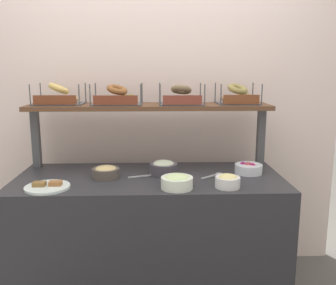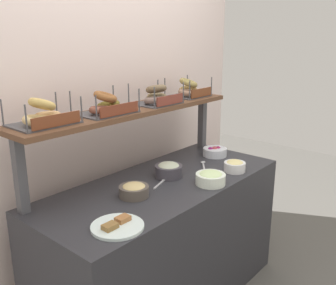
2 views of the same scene
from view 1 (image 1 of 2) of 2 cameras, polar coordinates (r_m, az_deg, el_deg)
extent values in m
cube|color=#F4DBD4|center=(2.83, -2.80, 4.79)|extent=(2.87, 0.06, 2.40)
cube|color=#2D2D33|center=(2.51, -2.79, -14.57)|extent=(1.67, 0.70, 0.85)
cube|color=#4C4C51|center=(2.70, -19.58, 0.61)|extent=(0.05, 0.05, 0.40)
cube|color=#4C4C51|center=(2.68, 14.03, 0.85)|extent=(0.05, 0.05, 0.40)
cube|color=brown|center=(2.54, -2.90, 5.53)|extent=(1.63, 0.32, 0.03)
cylinder|color=#574E46|center=(2.35, -9.48, -4.63)|extent=(0.17, 0.17, 0.06)
ellipsoid|color=#D7BB7A|center=(2.35, -9.50, -4.03)|extent=(0.13, 0.13, 0.04)
cylinder|color=white|center=(2.47, 12.24, -3.96)|extent=(0.18, 0.18, 0.06)
sphere|color=#A32439|center=(2.47, 12.28, -3.49)|extent=(0.04, 0.04, 0.04)
sphere|color=#9C1C4E|center=(2.46, 12.83, -3.55)|extent=(0.04, 0.04, 0.04)
sphere|color=#AC3F4A|center=(2.47, 12.05, -3.50)|extent=(0.05, 0.05, 0.05)
sphere|color=#8A1960|center=(2.48, 11.42, -3.40)|extent=(0.04, 0.04, 0.04)
cylinder|color=white|center=(2.16, 9.12, -6.02)|extent=(0.14, 0.14, 0.06)
ellipsoid|color=#F0DF92|center=(2.16, 9.14, -5.36)|extent=(0.11, 0.11, 0.04)
cylinder|color=#434049|center=(2.38, -0.69, -4.10)|extent=(0.18, 0.18, 0.08)
ellipsoid|color=beige|center=(2.37, -0.70, -3.36)|extent=(0.14, 0.14, 0.05)
cylinder|color=white|center=(2.12, 1.38, -6.18)|extent=(0.18, 0.18, 0.07)
ellipsoid|color=beige|center=(2.11, 1.38, -5.47)|extent=(0.14, 0.14, 0.05)
cylinder|color=white|center=(2.23, -18.00, -6.53)|extent=(0.25, 0.25, 0.01)
cube|color=olive|center=(2.24, -19.13, -6.02)|extent=(0.07, 0.05, 0.02)
cube|color=#A16639|center=(2.23, -16.86, -6.00)|extent=(0.07, 0.05, 0.02)
cube|color=#B7B7BC|center=(2.34, 6.37, -5.23)|extent=(0.12, 0.10, 0.01)
ellipsoid|color=#B7B7BC|center=(2.41, 7.83, -4.76)|extent=(0.04, 0.03, 0.01)
cube|color=#B7B7BC|center=(2.34, -4.45, -5.22)|extent=(0.14, 0.05, 0.01)
ellipsoid|color=#B7B7BC|center=(2.36, -2.34, -4.98)|extent=(0.04, 0.03, 0.01)
cube|color=#4C4C51|center=(2.64, -16.28, 5.72)|extent=(0.32, 0.24, 0.01)
cylinder|color=#4C4C51|center=(2.57, -20.40, 6.80)|extent=(0.01, 0.01, 0.14)
cylinder|color=#4C4C51|center=(2.49, -13.47, 7.07)|extent=(0.01, 0.01, 0.14)
cylinder|color=#4C4C51|center=(2.79, -18.93, 7.20)|extent=(0.01, 0.01, 0.14)
cylinder|color=#4C4C51|center=(2.71, -12.52, 7.44)|extent=(0.01, 0.01, 0.14)
cube|color=brown|center=(2.52, -16.98, 6.26)|extent=(0.28, 0.01, 0.06)
torus|color=#D6B779|center=(2.62, -17.68, 6.31)|extent=(0.19, 0.19, 0.06)
torus|color=tan|center=(2.66, -15.10, 6.43)|extent=(0.16, 0.16, 0.05)
torus|color=#DDB863|center=(2.63, -16.40, 7.94)|extent=(0.17, 0.17, 0.09)
cube|color=#4C4C51|center=(2.54, -7.75, 5.88)|extent=(0.33, 0.24, 0.01)
cylinder|color=#4C4C51|center=(2.45, -11.87, 7.08)|extent=(0.01, 0.01, 0.14)
cylinder|color=#4C4C51|center=(2.41, -4.18, 7.23)|extent=(0.01, 0.01, 0.14)
cylinder|color=#4C4C51|center=(2.67, -11.04, 7.45)|extent=(0.01, 0.01, 0.14)
cylinder|color=#4C4C51|center=(2.64, -4.00, 7.59)|extent=(0.01, 0.01, 0.14)
cube|color=brown|center=(2.42, -8.05, 6.45)|extent=(0.28, 0.01, 0.06)
torus|color=brown|center=(2.52, -9.17, 6.48)|extent=(0.20, 0.20, 0.05)
torus|color=olive|center=(2.57, -6.57, 6.75)|extent=(0.20, 0.20, 0.06)
torus|color=brown|center=(2.54, -7.80, 8.03)|extent=(0.20, 0.20, 0.08)
cube|color=#4C4C51|center=(2.53, 2.02, 5.94)|extent=(0.30, 0.24, 0.01)
cylinder|color=#4C4C51|center=(2.40, -1.22, 7.24)|extent=(0.01, 0.01, 0.14)
cylinder|color=#4C4C51|center=(2.42, 5.64, 7.22)|extent=(0.01, 0.01, 0.14)
cylinder|color=#4C4C51|center=(2.63, -1.29, 7.59)|extent=(0.01, 0.01, 0.14)
cylinder|color=#4C4C51|center=(2.65, 4.98, 7.58)|extent=(0.01, 0.01, 0.14)
cube|color=brown|center=(2.40, 2.23, 6.52)|extent=(0.25, 0.01, 0.06)
torus|color=#786159|center=(2.49, 0.88, 6.58)|extent=(0.16, 0.16, 0.05)
torus|color=olive|center=(2.56, 2.97, 6.71)|extent=(0.20, 0.20, 0.05)
torus|color=#796448|center=(2.52, 2.04, 8.10)|extent=(0.18, 0.19, 0.08)
cube|color=#4C4C51|center=(2.61, 10.56, 5.93)|extent=(0.28, 0.24, 0.01)
cylinder|color=#4C4C51|center=(2.47, 8.12, 7.24)|extent=(0.01, 0.01, 0.14)
cylinder|color=#4C4C51|center=(2.53, 14.18, 7.11)|extent=(0.01, 0.01, 0.14)
cylinder|color=#4C4C51|center=(2.70, 7.26, 7.60)|extent=(0.01, 0.01, 0.14)
cylinder|color=#4C4C51|center=(2.75, 12.86, 7.48)|extent=(0.01, 0.01, 0.14)
cube|color=brown|center=(2.49, 11.19, 6.49)|extent=(0.24, 0.01, 0.06)
torus|color=#926E57|center=(2.57, 9.66, 6.60)|extent=(0.20, 0.20, 0.06)
torus|color=#AA884A|center=(2.66, 11.31, 6.75)|extent=(0.18, 0.18, 0.06)
torus|color=olive|center=(2.61, 10.64, 8.06)|extent=(0.20, 0.20, 0.08)
camera|label=2|loc=(1.88, -67.75, 10.95)|focal=40.56mm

